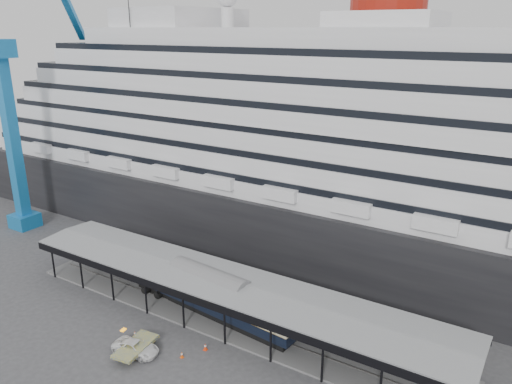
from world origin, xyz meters
TOP-DOWN VIEW (x-y plane):
  - ground at (0.00, 0.00)m, footprint 200.00×200.00m
  - cruise_ship at (0.05, 32.00)m, footprint 130.00×30.00m
  - platform_canopy at (0.00, 5.00)m, footprint 56.00×9.18m
  - crane_blue at (-45.11, 10.62)m, footprint 22.63×19.19m
  - port_truck at (-4.11, -5.49)m, footprint 5.36×3.00m
  - pullman_carriage at (-2.23, 5.00)m, footprint 24.50×5.41m
  - traffic_cone_left at (-6.36, -3.41)m, footprint 0.40×0.40m
  - traffic_cone_mid at (0.46, -3.45)m, footprint 0.42×0.42m
  - traffic_cone_right at (1.74, -1.11)m, footprint 0.47×0.47m

SIDE VIEW (x-z plane):
  - ground at x=0.00m, z-range 0.00..0.00m
  - traffic_cone_mid at x=0.46m, z-range 0.00..0.70m
  - traffic_cone_left at x=-6.36m, z-range 0.00..0.74m
  - traffic_cone_right at x=1.74m, z-range 0.00..0.82m
  - port_truck at x=-4.11m, z-range 0.00..1.42m
  - platform_canopy at x=0.00m, z-range -0.29..5.01m
  - pullman_carriage at x=-2.23m, z-range -9.06..14.81m
  - cruise_ship at x=0.05m, z-range -3.60..40.30m
  - crane_blue at x=-45.11m, z-range -3.84..43.76m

